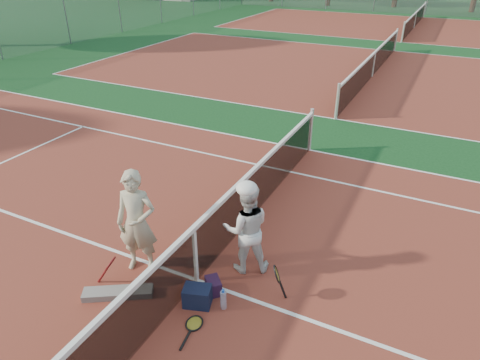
% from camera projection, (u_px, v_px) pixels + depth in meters
% --- Properties ---
extents(ground, '(130.00, 130.00, 0.00)m').
position_uv_depth(ground, '(197.00, 280.00, 6.66)').
color(ground, '#103C18').
rests_on(ground, ground).
extents(court_main, '(23.77, 10.97, 0.01)m').
position_uv_depth(court_main, '(197.00, 280.00, 6.66)').
color(court_main, maroon).
rests_on(court_main, ground).
extents(court_far_a, '(23.77, 10.97, 0.01)m').
position_uv_depth(court_far_a, '(372.00, 76.00, 17.28)').
color(court_far_a, maroon).
rests_on(court_far_a, ground).
extents(court_far_b, '(23.77, 10.97, 0.01)m').
position_uv_depth(court_far_b, '(414.00, 28.00, 27.91)').
color(court_far_b, maroon).
rests_on(court_far_b, ground).
extents(net_main, '(0.10, 10.98, 1.02)m').
position_uv_depth(net_main, '(195.00, 254.00, 6.42)').
color(net_main, black).
rests_on(net_main, ground).
extents(net_far_a, '(0.10, 10.98, 1.02)m').
position_uv_depth(net_far_a, '(374.00, 64.00, 17.04)').
color(net_far_a, black).
rests_on(net_far_a, ground).
extents(net_far_b, '(0.10, 10.98, 1.02)m').
position_uv_depth(net_far_b, '(415.00, 20.00, 27.67)').
color(net_far_b, black).
rests_on(net_far_b, ground).
extents(player_a, '(0.73, 0.58, 1.73)m').
position_uv_depth(player_a, '(137.00, 223.00, 6.53)').
color(player_a, '#BAB090').
rests_on(player_a, ground).
extents(player_b, '(0.92, 0.86, 1.51)m').
position_uv_depth(player_b, '(246.00, 229.00, 6.58)').
color(player_b, silver).
rests_on(player_b, ground).
extents(racket_red, '(0.41, 0.35, 0.52)m').
position_uv_depth(racket_red, '(111.00, 272.00, 6.45)').
color(racket_red, maroon).
rests_on(racket_red, ground).
extents(racket_black_held, '(0.32, 0.34, 0.58)m').
position_uv_depth(racket_black_held, '(276.00, 283.00, 6.19)').
color(racket_black_held, black).
rests_on(racket_black_held, ground).
extents(racket_spare, '(0.36, 0.63, 0.03)m').
position_uv_depth(racket_spare, '(194.00, 323.00, 5.88)').
color(racket_spare, black).
rests_on(racket_spare, ground).
extents(sports_bag_navy, '(0.46, 0.38, 0.31)m').
position_uv_depth(sports_bag_navy, '(197.00, 296.00, 6.14)').
color(sports_bag_navy, black).
rests_on(sports_bag_navy, ground).
extents(sports_bag_purple, '(0.34, 0.34, 0.23)m').
position_uv_depth(sports_bag_purple, '(213.00, 286.00, 6.38)').
color(sports_bag_purple, black).
rests_on(sports_bag_purple, ground).
extents(net_cover_canvas, '(0.99, 0.73, 0.11)m').
position_uv_depth(net_cover_canvas, '(118.00, 293.00, 6.34)').
color(net_cover_canvas, slate).
rests_on(net_cover_canvas, ground).
extents(water_bottle, '(0.09, 0.09, 0.30)m').
position_uv_depth(water_bottle, '(223.00, 300.00, 6.08)').
color(water_bottle, silver).
rests_on(water_bottle, ground).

